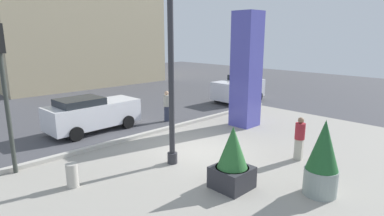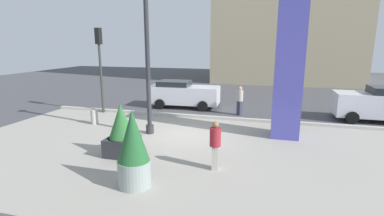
{
  "view_description": "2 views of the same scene",
  "coord_description": "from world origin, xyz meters",
  "px_view_note": "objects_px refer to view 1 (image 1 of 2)",
  "views": [
    {
      "loc": [
        -8.45,
        -8.28,
        4.5
      ],
      "look_at": [
        0.57,
        1.0,
        1.52
      ],
      "focal_mm": 29.33,
      "sensor_mm": 36.0,
      "label": 1
    },
    {
      "loc": [
        3.6,
        -11.81,
        4.02
      ],
      "look_at": [
        0.12,
        0.97,
        1.04
      ],
      "focal_mm": 26.94,
      "sensor_mm": 36.0,
      "label": 2
    }
  ],
  "objects_px": {
    "lamp_post": "(171,72)",
    "concrete_bollard": "(72,175)",
    "car_passing_lane": "(92,113)",
    "pedestrian_crossing": "(167,105)",
    "car_curb_west": "(239,88)",
    "pedestrian_on_sidewalk": "(300,137)",
    "traffic_light_far_side": "(3,76)",
    "potted_plant_curbside": "(232,160)",
    "art_pillar_blue": "(246,70)",
    "potted_plant_near_left": "(322,159)"
  },
  "relations": [
    {
      "from": "lamp_post",
      "to": "concrete_bollard",
      "type": "relative_size",
      "value": 9.01
    },
    {
      "from": "car_passing_lane",
      "to": "pedestrian_crossing",
      "type": "height_order",
      "value": "car_passing_lane"
    },
    {
      "from": "car_curb_west",
      "to": "pedestrian_on_sidewalk",
      "type": "relative_size",
      "value": 2.39
    },
    {
      "from": "lamp_post",
      "to": "pedestrian_crossing",
      "type": "bearing_deg",
      "value": 52.17
    },
    {
      "from": "lamp_post",
      "to": "pedestrian_on_sidewalk",
      "type": "height_order",
      "value": "lamp_post"
    },
    {
      "from": "concrete_bollard",
      "to": "traffic_light_far_side",
      "type": "xyz_separation_m",
      "value": [
        -0.95,
        2.34,
        2.89
      ]
    },
    {
      "from": "potted_plant_curbside",
      "to": "car_passing_lane",
      "type": "xyz_separation_m",
      "value": [
        -0.21,
        8.4,
        -0.02
      ]
    },
    {
      "from": "concrete_bollard",
      "to": "pedestrian_crossing",
      "type": "xyz_separation_m",
      "value": [
        6.92,
        3.85,
        0.54
      ]
    },
    {
      "from": "car_curb_west",
      "to": "pedestrian_crossing",
      "type": "relative_size",
      "value": 2.34
    },
    {
      "from": "art_pillar_blue",
      "to": "pedestrian_crossing",
      "type": "relative_size",
      "value": 3.43
    },
    {
      "from": "traffic_light_far_side",
      "to": "pedestrian_crossing",
      "type": "height_order",
      "value": "traffic_light_far_side"
    },
    {
      "from": "lamp_post",
      "to": "pedestrian_crossing",
      "type": "distance_m",
      "value": 6.27
    },
    {
      "from": "lamp_post",
      "to": "car_passing_lane",
      "type": "bearing_deg",
      "value": 91.44
    },
    {
      "from": "art_pillar_blue",
      "to": "potted_plant_near_left",
      "type": "relative_size",
      "value": 2.52
    },
    {
      "from": "art_pillar_blue",
      "to": "potted_plant_near_left",
      "type": "bearing_deg",
      "value": -126.28
    },
    {
      "from": "potted_plant_curbside",
      "to": "car_curb_west",
      "type": "distance_m",
      "value": 13.09
    },
    {
      "from": "potted_plant_curbside",
      "to": "car_curb_west",
      "type": "height_order",
      "value": "potted_plant_curbside"
    },
    {
      "from": "pedestrian_crossing",
      "to": "pedestrian_on_sidewalk",
      "type": "distance_m",
      "value": 7.59
    },
    {
      "from": "car_curb_west",
      "to": "pedestrian_crossing",
      "type": "bearing_deg",
      "value": -175.55
    },
    {
      "from": "lamp_post",
      "to": "art_pillar_blue",
      "type": "relative_size",
      "value": 1.19
    },
    {
      "from": "pedestrian_on_sidewalk",
      "to": "concrete_bollard",
      "type": "bearing_deg",
      "value": 151.71
    },
    {
      "from": "lamp_post",
      "to": "potted_plant_near_left",
      "type": "bearing_deg",
      "value": -71.63
    },
    {
      "from": "traffic_light_far_side",
      "to": "pedestrian_on_sidewalk",
      "type": "relative_size",
      "value": 3.0
    },
    {
      "from": "art_pillar_blue",
      "to": "pedestrian_on_sidewalk",
      "type": "xyz_separation_m",
      "value": [
        -2.31,
        -4.18,
        -1.94
      ]
    },
    {
      "from": "pedestrian_crossing",
      "to": "concrete_bollard",
      "type": "bearing_deg",
      "value": -150.91
    },
    {
      "from": "art_pillar_blue",
      "to": "potted_plant_near_left",
      "type": "height_order",
      "value": "art_pillar_blue"
    },
    {
      "from": "pedestrian_on_sidewalk",
      "to": "lamp_post",
      "type": "bearing_deg",
      "value": 140.01
    },
    {
      "from": "potted_plant_curbside",
      "to": "traffic_light_far_side",
      "type": "relative_size",
      "value": 0.4
    },
    {
      "from": "car_passing_lane",
      "to": "traffic_light_far_side",
      "type": "bearing_deg",
      "value": -147.54
    },
    {
      "from": "art_pillar_blue",
      "to": "pedestrian_crossing",
      "type": "bearing_deg",
      "value": 124.36
    },
    {
      "from": "concrete_bollard",
      "to": "pedestrian_on_sidewalk",
      "type": "xyz_separation_m",
      "value": [
        6.94,
        -3.74,
        0.53
      ]
    },
    {
      "from": "car_passing_lane",
      "to": "pedestrian_crossing",
      "type": "bearing_deg",
      "value": -17.17
    },
    {
      "from": "potted_plant_near_left",
      "to": "concrete_bollard",
      "type": "xyz_separation_m",
      "value": [
        -4.93,
        5.45,
        -0.72
      ]
    },
    {
      "from": "art_pillar_blue",
      "to": "potted_plant_curbside",
      "type": "height_order",
      "value": "art_pillar_blue"
    },
    {
      "from": "lamp_post",
      "to": "traffic_light_far_side",
      "type": "distance_m",
      "value": 5.3
    },
    {
      "from": "traffic_light_far_side",
      "to": "car_passing_lane",
      "type": "xyz_separation_m",
      "value": [
        4.17,
        2.65,
        -2.39
      ]
    },
    {
      "from": "lamp_post",
      "to": "pedestrian_on_sidewalk",
      "type": "relative_size",
      "value": 4.16
    },
    {
      "from": "art_pillar_blue",
      "to": "pedestrian_crossing",
      "type": "height_order",
      "value": "art_pillar_blue"
    },
    {
      "from": "lamp_post",
      "to": "car_curb_west",
      "type": "xyz_separation_m",
      "value": [
        10.57,
        5.13,
        -2.36
      ]
    },
    {
      "from": "traffic_light_far_side",
      "to": "potted_plant_near_left",
      "type": "bearing_deg",
      "value": -52.96
    },
    {
      "from": "art_pillar_blue",
      "to": "pedestrian_on_sidewalk",
      "type": "bearing_deg",
      "value": -118.95
    },
    {
      "from": "potted_plant_curbside",
      "to": "car_curb_west",
      "type": "xyz_separation_m",
      "value": [
        10.51,
        7.8,
        0.04
      ]
    },
    {
      "from": "concrete_bollard",
      "to": "car_curb_west",
      "type": "xyz_separation_m",
      "value": [
        13.94,
        4.4,
        0.56
      ]
    },
    {
      "from": "pedestrian_on_sidewalk",
      "to": "potted_plant_near_left",
      "type": "bearing_deg",
      "value": -139.61
    },
    {
      "from": "lamp_post",
      "to": "potted_plant_curbside",
      "type": "height_order",
      "value": "lamp_post"
    },
    {
      "from": "pedestrian_on_sidewalk",
      "to": "car_passing_lane",
      "type": "bearing_deg",
      "value": 113.09
    },
    {
      "from": "art_pillar_blue",
      "to": "concrete_bollard",
      "type": "xyz_separation_m",
      "value": [
        -9.25,
        -0.44,
        -2.46
      ]
    },
    {
      "from": "lamp_post",
      "to": "car_curb_west",
      "type": "distance_m",
      "value": 11.99
    },
    {
      "from": "concrete_bollard",
      "to": "art_pillar_blue",
      "type": "bearing_deg",
      "value": 2.74
    },
    {
      "from": "potted_plant_near_left",
      "to": "potted_plant_curbside",
      "type": "xyz_separation_m",
      "value": [
        -1.5,
        2.04,
        -0.2
      ]
    }
  ]
}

